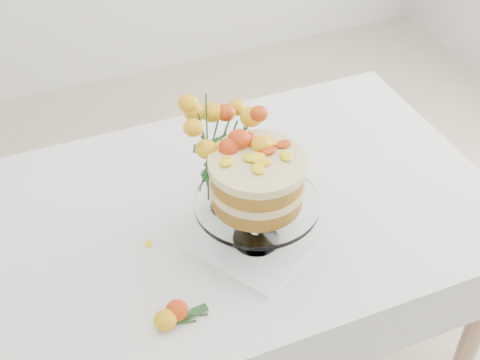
% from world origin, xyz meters
% --- Properties ---
extents(table, '(1.43, 0.93, 0.76)m').
position_xyz_m(table, '(0.00, 0.00, 0.67)').
color(table, tan).
rests_on(table, ground).
extents(napkin, '(0.37, 0.37, 0.01)m').
position_xyz_m(napkin, '(-0.00, -0.15, 0.76)').
color(napkin, white).
rests_on(napkin, table).
extents(cake_stand, '(0.31, 0.31, 0.27)m').
position_xyz_m(cake_stand, '(-0.00, -0.15, 0.95)').
color(cake_stand, white).
rests_on(cake_stand, napkin).
extents(rose_vase, '(0.33, 0.33, 0.39)m').
position_xyz_m(rose_vase, '(-0.04, -0.01, 0.98)').
color(rose_vase, white).
rests_on(rose_vase, table).
extents(loose_rose_near, '(0.09, 0.05, 0.05)m').
position_xyz_m(loose_rose_near, '(-0.30, -0.31, 0.78)').
color(loose_rose_near, '#FFB316').
rests_on(loose_rose_near, table).
extents(loose_rose_far, '(0.09, 0.05, 0.05)m').
position_xyz_m(loose_rose_far, '(-0.26, -0.29, 0.78)').
color(loose_rose_far, '#C63609').
rests_on(loose_rose_far, table).
extents(stray_petal_a, '(0.03, 0.02, 0.00)m').
position_xyz_m(stray_petal_a, '(-0.12, -0.10, 0.76)').
color(stray_petal_a, yellow).
rests_on(stray_petal_a, table).
extents(stray_petal_b, '(0.03, 0.02, 0.00)m').
position_xyz_m(stray_petal_b, '(-0.02, -0.14, 0.76)').
color(stray_petal_b, yellow).
rests_on(stray_petal_b, table).
extents(stray_petal_c, '(0.03, 0.02, 0.00)m').
position_xyz_m(stray_petal_c, '(0.02, -0.18, 0.76)').
color(stray_petal_c, yellow).
rests_on(stray_petal_c, table).
extents(stray_petal_d, '(0.03, 0.02, 0.00)m').
position_xyz_m(stray_petal_d, '(-0.26, -0.05, 0.76)').
color(stray_petal_d, yellow).
rests_on(stray_petal_d, table).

